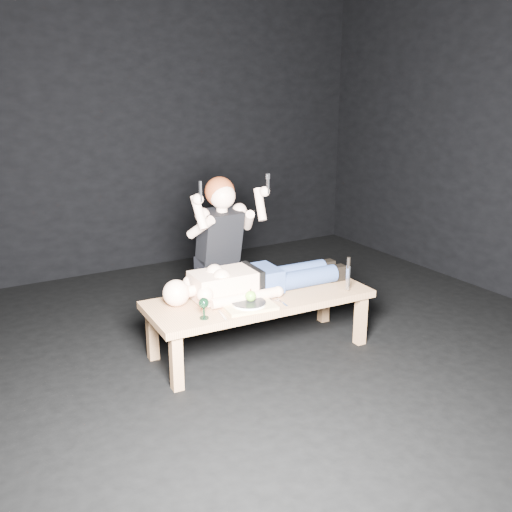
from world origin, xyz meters
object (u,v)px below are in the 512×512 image
(table, at_px, (259,324))
(lying_man, at_px, (259,276))
(kneeling_woman, at_px, (215,251))
(goblet, at_px, (204,308))
(serving_tray, at_px, (249,306))
(carving_knife, at_px, (348,274))

(table, xyz_separation_m, lying_man, (0.05, 0.09, 0.35))
(kneeling_woman, relative_size, goblet, 8.82)
(lying_man, bearing_deg, goblet, -152.83)
(lying_man, xyz_separation_m, kneeling_woman, (-0.12, 0.50, 0.09))
(table, xyz_separation_m, serving_tray, (-0.18, -0.16, 0.24))
(lying_man, height_order, serving_tray, lying_man)
(table, relative_size, goblet, 11.32)
(kneeling_woman, xyz_separation_m, carving_knife, (0.71, -0.84, -0.08))
(table, height_order, goblet, goblet)
(carving_knife, bearing_deg, kneeling_woman, 132.60)
(kneeling_woman, bearing_deg, carving_knife, -51.57)
(goblet, bearing_deg, kneeling_woman, 58.50)
(table, bearing_deg, kneeling_woman, 99.17)
(serving_tray, distance_m, goblet, 0.37)
(lying_man, xyz_separation_m, goblet, (-0.59, -0.27, -0.05))
(table, bearing_deg, lying_man, 63.43)
(goblet, bearing_deg, lying_man, 24.58)
(serving_tray, bearing_deg, carving_knife, -6.22)
(carving_knife, bearing_deg, lying_man, 152.33)
(table, height_order, carving_knife, carving_knife)
(table, height_order, lying_man, lying_man)
(goblet, relative_size, carving_knife, 0.56)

